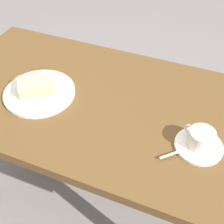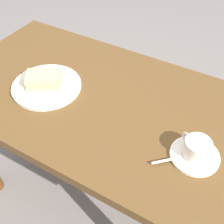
# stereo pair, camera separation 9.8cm
# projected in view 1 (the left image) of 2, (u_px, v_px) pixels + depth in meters

# --- Properties ---
(ground_plane) EXTENTS (6.00, 6.00, 0.00)m
(ground_plane) POSITION_uv_depth(u_px,v_px,m) (96.00, 193.00, 1.60)
(ground_plane) COLOR slate
(dining_table) EXTENTS (1.19, 0.69, 0.73)m
(dining_table) POSITION_uv_depth(u_px,v_px,m) (90.00, 120.00, 1.18)
(dining_table) COLOR brown
(dining_table) RESTS_ON ground_plane
(sandwich_plate) EXTENTS (0.27, 0.27, 0.01)m
(sandwich_plate) POSITION_uv_depth(u_px,v_px,m) (40.00, 93.00, 1.09)
(sandwich_plate) COLOR silver
(sandwich_plate) RESTS_ON dining_table
(sandwich_front) EXTENTS (0.15, 0.14, 0.05)m
(sandwich_front) POSITION_uv_depth(u_px,v_px,m) (36.00, 86.00, 1.07)
(sandwich_front) COLOR #D9BA72
(sandwich_front) RESTS_ON sandwich_plate
(coffee_saucer) EXTENTS (0.15, 0.15, 0.01)m
(coffee_saucer) POSITION_uv_depth(u_px,v_px,m) (199.00, 146.00, 0.91)
(coffee_saucer) COLOR silver
(coffee_saucer) RESTS_ON dining_table
(coffee_cup) EXTENTS (0.10, 0.08, 0.06)m
(coffee_cup) POSITION_uv_depth(u_px,v_px,m) (201.00, 138.00, 0.89)
(coffee_cup) COLOR silver
(coffee_cup) RESTS_ON coffee_saucer
(spoon) EXTENTS (0.08, 0.08, 0.01)m
(spoon) POSITION_uv_depth(u_px,v_px,m) (179.00, 152.00, 0.89)
(spoon) COLOR silver
(spoon) RESTS_ON coffee_saucer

